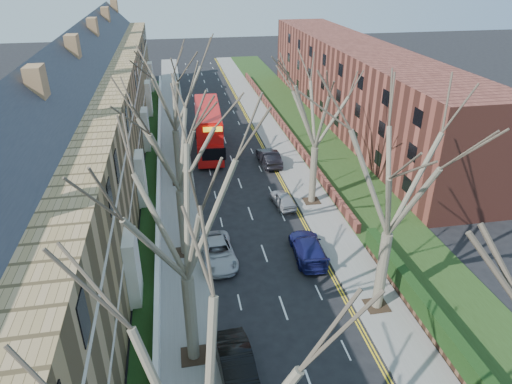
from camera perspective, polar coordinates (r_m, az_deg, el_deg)
pavement_left at (r=54.75m, az=-10.20°, el=6.06°), size 3.00×102.00×0.12m
pavement_right at (r=55.97m, az=2.23°, el=6.94°), size 3.00×102.00×0.12m
terrace_left at (r=46.10m, az=-20.13°, el=8.03°), size 9.70×78.00×13.60m
flats_right at (r=61.59m, az=12.23°, el=13.03°), size 13.97×54.00×10.00m
wall_hedge_right at (r=26.67m, az=24.71°, el=-19.02°), size 0.70×24.00×1.80m
front_wall_left at (r=47.16m, az=-12.03°, el=3.11°), size 0.30×78.00×1.00m
grass_verge_right at (r=57.05m, az=6.68°, el=7.27°), size 6.00×102.00×0.06m
tree_left_mid at (r=20.69m, az=-9.36°, el=-1.36°), size 10.50×10.50×14.71m
tree_left_far at (r=29.99m, az=-10.01°, el=7.08°), size 10.15×10.15×14.22m
tree_left_dist at (r=41.42m, az=-10.49°, el=13.04°), size 10.50×10.50×14.71m
tree_right_mid at (r=25.18m, az=17.32°, el=3.05°), size 10.50×10.50×14.71m
tree_right_far at (r=37.46m, az=7.74°, el=11.27°), size 10.15×10.15×14.22m
double_decker_bus at (r=51.38m, az=-5.98°, el=7.75°), size 3.41×11.93×4.91m
car_left_mid at (r=24.85m, az=-2.40°, el=-21.00°), size 2.07×5.00×1.61m
car_left_far at (r=32.85m, az=-4.82°, el=-7.48°), size 2.66×5.24×1.42m
car_right_near at (r=33.31m, az=6.52°, el=-6.94°), size 2.43×5.33×1.51m
car_right_mid at (r=39.85m, az=3.40°, el=-0.89°), size 1.87×3.89×1.28m
car_right_far at (r=47.95m, az=1.62°, el=4.37°), size 2.03×4.97×1.60m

